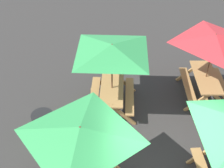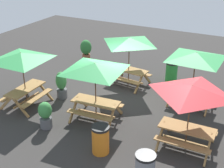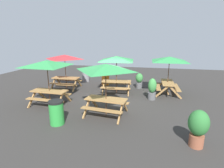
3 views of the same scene
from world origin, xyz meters
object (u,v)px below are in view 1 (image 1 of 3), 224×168
object	(u,v)px
picnic_table_0	(112,54)
picnic_table_4	(81,138)
trash_bin_green	(44,127)
picnic_table_2	(214,43)

from	to	relation	value
picnic_table_0	picnic_table_4	distance (m)	3.19
trash_bin_green	picnic_table_4	bearing A→B (deg)	-143.44
picnic_table_0	picnic_table_2	size ratio (longest dim) A/B	1.21
trash_bin_green	picnic_table_0	bearing A→B (deg)	-52.21
picnic_table_0	picnic_table_4	bearing A→B (deg)	171.08
picnic_table_2	picnic_table_0	bearing A→B (deg)	100.88
picnic_table_4	trash_bin_green	size ratio (longest dim) A/B	2.38
picnic_table_2	picnic_table_4	bearing A→B (deg)	135.63
picnic_table_0	trash_bin_green	world-z (taller)	picnic_table_0
picnic_table_0	trash_bin_green	size ratio (longest dim) A/B	2.88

